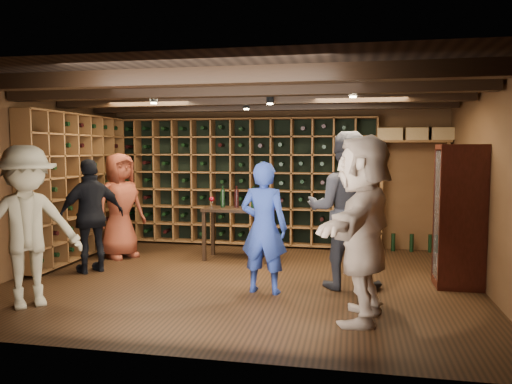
% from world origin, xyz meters
% --- Properties ---
extents(ground, '(6.00, 6.00, 0.00)m').
position_xyz_m(ground, '(0.00, 0.00, 0.00)').
color(ground, black).
rests_on(ground, ground).
extents(room_shell, '(6.00, 6.00, 6.00)m').
position_xyz_m(room_shell, '(0.00, 0.05, 2.42)').
color(room_shell, '#56361D').
rests_on(room_shell, ground).
extents(wine_rack_back, '(4.65, 0.30, 2.20)m').
position_xyz_m(wine_rack_back, '(-0.52, 2.33, 1.15)').
color(wine_rack_back, brown).
rests_on(wine_rack_back, ground).
extents(wine_rack_left, '(0.30, 2.65, 2.20)m').
position_xyz_m(wine_rack_left, '(-2.83, 0.82, 1.15)').
color(wine_rack_left, brown).
rests_on(wine_rack_left, ground).
extents(crate_shelf, '(1.20, 0.32, 2.07)m').
position_xyz_m(crate_shelf, '(2.41, 2.32, 1.57)').
color(crate_shelf, brown).
rests_on(crate_shelf, ground).
extents(display_cabinet, '(0.55, 0.50, 1.75)m').
position_xyz_m(display_cabinet, '(2.71, 0.20, 0.86)').
color(display_cabinet, black).
rests_on(display_cabinet, ground).
extents(man_blue_shirt, '(0.62, 0.45, 1.58)m').
position_xyz_m(man_blue_shirt, '(0.38, -0.51, 0.79)').
color(man_blue_shirt, navy).
rests_on(man_blue_shirt, ground).
extents(man_grey_suit, '(0.97, 0.77, 1.94)m').
position_xyz_m(man_grey_suit, '(1.32, -0.10, 0.97)').
color(man_grey_suit, black).
rests_on(man_grey_suit, ground).
extents(guest_red_floral, '(0.87, 0.97, 1.66)m').
position_xyz_m(guest_red_floral, '(-2.20, 0.97, 0.83)').
color(guest_red_floral, maroon).
rests_on(guest_red_floral, ground).
extents(guest_woman_black, '(0.89, 0.97, 1.59)m').
position_xyz_m(guest_woman_black, '(-2.15, 0.01, 0.79)').
color(guest_woman_black, black).
rests_on(guest_woman_black, ground).
extents(guest_khaki, '(1.27, 1.27, 1.76)m').
position_xyz_m(guest_khaki, '(-2.05, -1.53, 0.88)').
color(guest_khaki, gray).
rests_on(guest_khaki, ground).
extents(guest_beige, '(0.85, 1.80, 1.87)m').
position_xyz_m(guest_beige, '(1.52, -1.27, 0.93)').
color(guest_beige, tan).
rests_on(guest_beige, ground).
extents(tasting_table, '(1.08, 0.56, 1.09)m').
position_xyz_m(tasting_table, '(-0.33, 1.19, 0.72)').
color(tasting_table, black).
rests_on(tasting_table, ground).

